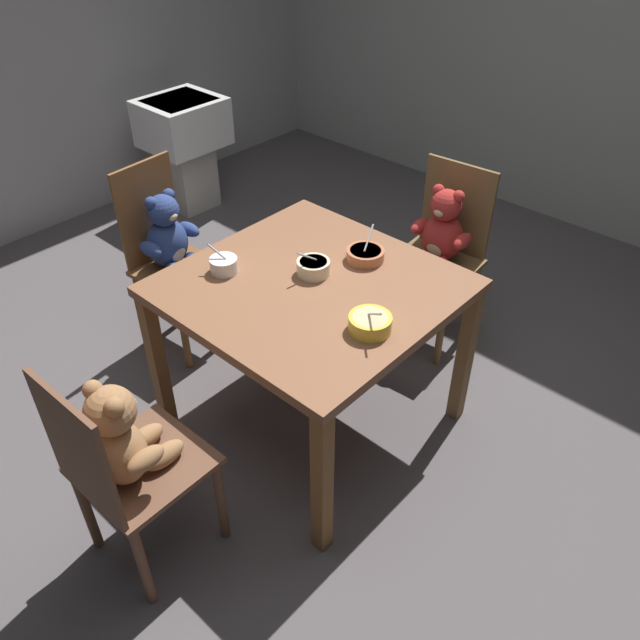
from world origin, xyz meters
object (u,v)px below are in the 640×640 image
teddy_chair_far_center (441,240)px  sink_basin (184,138)px  porridge_bowl_yellow_near_right (370,323)px  teddy_chair_near_front (123,450)px  porridge_bowl_terracotta_far_center (365,255)px  porridge_bowl_white_near_left (224,265)px  teddy_chair_near_left (169,245)px  dining_table (312,302)px  porridge_bowl_cream_center (313,267)px

teddy_chair_far_center → sink_basin: teddy_chair_far_center is taller
teddy_chair_far_center → porridge_bowl_yellow_near_right: 1.05m
teddy_chair_near_front → porridge_bowl_yellow_near_right: bearing=-23.3°
porridge_bowl_yellow_near_right → sink_basin: porridge_bowl_yellow_near_right is taller
teddy_chair_far_center → porridge_bowl_yellow_near_right: teddy_chair_far_center is taller
teddy_chair_far_center → porridge_bowl_terracotta_far_center: (0.02, -0.63, 0.21)m
sink_basin → porridge_bowl_white_near_left: bearing=-32.8°
teddy_chair_far_center → porridge_bowl_white_near_left: size_ratio=7.73×
teddy_chair_near_left → porridge_bowl_yellow_near_right: size_ratio=6.10×
teddy_chair_near_left → porridge_bowl_terracotta_far_center: size_ratio=5.81×
teddy_chair_near_left → porridge_bowl_yellow_near_right: bearing=-6.6°
porridge_bowl_white_near_left → dining_table: bearing=28.5°
teddy_chair_near_left → teddy_chair_near_front: bearing=-47.9°
dining_table → porridge_bowl_white_near_left: size_ratio=8.74×
porridge_bowl_terracotta_far_center → teddy_chair_far_center: bearing=92.1°
porridge_bowl_terracotta_far_center → porridge_bowl_cream_center: porridge_bowl_cream_center is taller
dining_table → porridge_bowl_white_near_left: (-0.31, -0.17, 0.12)m
teddy_chair_near_front → teddy_chair_near_left: 1.28m
teddy_chair_near_front → porridge_bowl_cream_center: size_ratio=6.37×
dining_table → teddy_chair_near_front: (0.01, -0.90, -0.10)m
porridge_bowl_yellow_near_right → teddy_chair_near_front: bearing=-112.2°
teddy_chair_near_left → sink_basin: 1.50m
teddy_chair_near_front → teddy_chair_near_left: bearing=45.2°
porridge_bowl_cream_center → porridge_bowl_white_near_left: size_ratio=1.21×
porridge_bowl_terracotta_far_center → porridge_bowl_cream_center: 0.24m
porridge_bowl_yellow_near_right → porridge_bowl_white_near_left: bearing=-171.7°
teddy_chair_near_left → sink_basin: size_ratio=1.24×
porridge_bowl_terracotta_far_center → sink_basin: 2.22m
porridge_bowl_terracotta_far_center → sink_basin: bearing=162.2°
dining_table → teddy_chair_far_center: 0.91m
porridge_bowl_yellow_near_right → porridge_bowl_white_near_left: size_ratio=1.32×
porridge_bowl_cream_center → porridge_bowl_terracotta_far_center: bearing=68.6°
porridge_bowl_cream_center → dining_table: bearing=-54.0°
porridge_bowl_cream_center → porridge_bowl_yellow_near_right: bearing=-18.4°
porridge_bowl_terracotta_far_center → sink_basin: porridge_bowl_terracotta_far_center is taller
porridge_bowl_yellow_near_right → porridge_bowl_cream_center: (-0.39, 0.13, 0.00)m
porridge_bowl_terracotta_far_center → porridge_bowl_cream_center: size_ratio=1.15×
teddy_chair_near_left → porridge_bowl_white_near_left: size_ratio=8.07×
dining_table → teddy_chair_far_center: bearing=88.6°
dining_table → porridge_bowl_yellow_near_right: size_ratio=6.60×
teddy_chair_far_center → porridge_bowl_white_near_left: 1.15m
teddy_chair_near_front → porridge_bowl_white_near_left: bearing=22.8°
teddy_chair_near_left → teddy_chair_far_center: (0.93, 0.92, -0.01)m
sink_basin → teddy_chair_far_center: bearing=-1.3°
teddy_chair_near_front → porridge_bowl_terracotta_far_center: teddy_chair_near_front is taller
teddy_chair_near_front → porridge_bowl_yellow_near_right: teddy_chair_near_front is taller
porridge_bowl_cream_center → sink_basin: 2.22m
teddy_chair_near_front → porridge_bowl_terracotta_far_center: size_ratio=5.54×
porridge_bowl_cream_center → teddy_chair_near_left: bearing=-174.9°
teddy_chair_near_left → porridge_bowl_white_near_left: 0.65m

